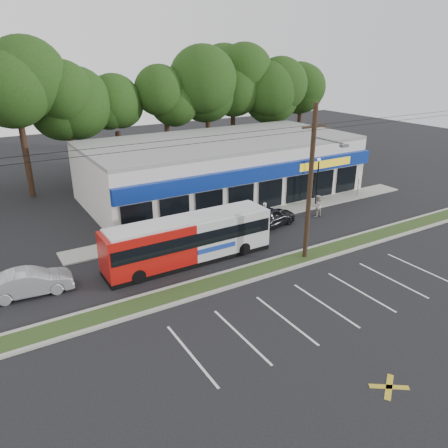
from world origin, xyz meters
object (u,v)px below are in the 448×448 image
Objects in this scene: car_silver at (30,282)px; lamp_post at (318,176)px; metrobus at (189,239)px; pedestrian_b at (317,206)px; car_dark at (269,217)px; utility_pole at (309,180)px; pedestrian_a at (264,213)px; sign_post at (359,181)px.

lamp_post is at bearing -76.35° from car_silver.
lamp_post is at bearing 15.96° from metrobus.
lamp_post is 3.50m from pedestrian_b.
lamp_post reaches higher than car_silver.
lamp_post is at bearing -84.74° from car_dark.
utility_pole is 11.07× the size of car_silver.
lamp_post reaches higher than pedestrian_b.
lamp_post is 15.40m from metrobus.
car_dark is at bearing -79.92° from car_silver.
pedestrian_a is at bearing -169.08° from lamp_post.
utility_pole is at bearing -99.82° from car_silver.
pedestrian_b is (4.64, -1.01, 0.07)m from pedestrian_a.
lamp_post reaches higher than sign_post.
lamp_post is 24.57m from car_silver.
metrobus is 5.99× the size of pedestrian_b.
car_dark is (-6.70, -2.06, -1.87)m from lamp_post.
sign_post is 0.47× the size of car_dark.
utility_pole is at bearing -136.05° from lamp_post.
car_silver is at bearing -171.92° from lamp_post.
pedestrian_a is (-6.64, -1.28, -1.80)m from lamp_post.
pedestrian_a is at bearing -15.30° from pedestrian_b.
pedestrian_b is at bearing 8.66° from metrobus.
utility_pole reaches higher than sign_post.
lamp_post is 0.94× the size of car_silver.
utility_pole is at bearing 60.07° from pedestrian_a.
pedestrian_a is (0.06, 0.78, 0.06)m from car_dark.
pedestrian_b is at bearing -81.46° from car_silver.
utility_pole reaches higher than car_dark.
car_silver is (-29.26, -3.22, -0.81)m from sign_post.
lamp_post is 7.00m from pedestrian_a.
pedestrian_b reaches higher than car_silver.
metrobus reaches higher than pedestrian_b.
metrobus reaches higher than sign_post.
sign_post is (13.17, 7.65, -3.86)m from utility_pole.
utility_pole is at bearing 39.14° from pedestrian_b.
car_dark reaches higher than car_silver.
lamp_post is 0.90× the size of car_dark.
utility_pole is 8.41m from metrobus.
car_dark is 2.53× the size of pedestrian_b.
car_dark is at bearing -162.90° from lamp_post.
lamp_post is (8.17, 7.87, -2.74)m from utility_pole.
car_silver is 22.29m from pedestrian_b.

